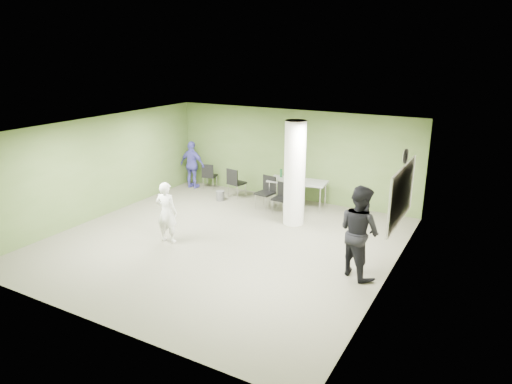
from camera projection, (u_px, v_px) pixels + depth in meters
The scene contains 17 objects.
floor at pixel (223, 242), 11.23m from camera, with size 8.00×8.00×0.00m, color #4C4A3C.
ceiling at pixel (220, 129), 10.39m from camera, with size 8.00×8.00×0.00m, color white.
wall_back at pixel (292, 155), 14.15m from camera, with size 8.00×0.02×2.80m, color #475D2C.
wall_left at pixel (101, 167), 12.67m from camera, with size 0.02×8.00×2.80m, color #475D2C.
wall_right_cream at pixel (392, 216), 8.96m from camera, with size 0.02×8.00×2.80m, color beige.
column at pixel (295, 173), 12.02m from camera, with size 0.56×0.56×2.80m, color silver.
whiteboard at pixel (402, 194), 9.97m from camera, with size 0.05×2.30×1.30m.
wall_clock at pixel (405, 156), 9.71m from camera, with size 0.06×0.32×0.32m.
folding_table at pixel (297, 182), 13.50m from camera, with size 1.80×0.94×1.07m.
wastebasket at pixel (220, 196), 14.27m from camera, with size 0.26×0.26×0.30m, color #4C4C4C.
chair_back_left at pixel (209, 174), 15.39m from camera, with size 0.52×0.52×0.87m.
chair_back_right at pixel (235, 181), 14.42m from camera, with size 0.56×0.56×0.95m.
chair_table_left at pixel (267, 190), 13.49m from camera, with size 0.55×0.55×0.96m.
chair_table_right at pixel (282, 195), 13.14m from camera, with size 0.45×0.45×0.87m.
woman_white at pixel (167, 212), 11.02m from camera, with size 0.56×0.36×1.52m, color silver.
man_black at pixel (359, 232), 9.30m from camera, with size 0.95×0.74×1.95m, color black.
man_blue at pixel (192, 165), 15.39m from camera, with size 0.94×0.39×1.60m, color #4744AB.
Camera 1 is at (5.75, -8.65, 4.52)m, focal length 32.00 mm.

